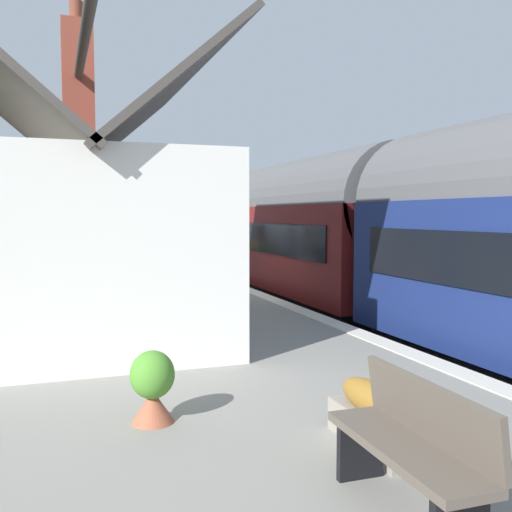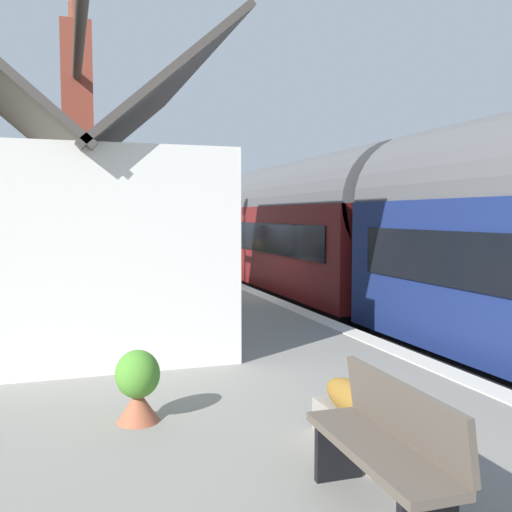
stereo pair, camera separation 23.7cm
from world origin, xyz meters
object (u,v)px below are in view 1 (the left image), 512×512
Objects in this scene: station_building at (84,237)px; bench_platform_end at (412,443)px; bench_by_lamp at (131,264)px; planter_edge_far at (106,264)px; planter_bench_left at (182,260)px; bench_near_building at (110,252)px; bench_mid_platform at (123,254)px; planter_corner_building at (153,388)px; planter_edge_near at (147,257)px; planter_bench_right at (134,252)px; planter_under_sign at (374,417)px; lamp_post_platform at (205,195)px; station_sign_board at (173,237)px; train at (403,242)px; planter_by_door at (94,254)px.

station_building is 4.85× the size of bench_platform_end.
bench_by_lamp is 0.98m from planter_edge_far.
bench_near_building is at bearing 23.02° from planter_bench_left.
bench_mid_platform reaches higher than planter_corner_building.
planter_edge_near is 0.85× the size of planter_edge_far.
bench_mid_platform is 1.58× the size of planter_bench_right.
bench_near_building reaches higher than planter_under_sign.
planter_under_sign is at bearing -174.95° from planter_edge_far.
station_building is 1.92× the size of lamp_post_platform.
bench_platform_end is 19.69m from planter_bench_right.
station_sign_board is at bearing -20.07° from station_building.
bench_platform_end is 0.40× the size of lamp_post_platform.
train is at bearing -154.50° from lamp_post_platform.
station_building is at bearing 4.25° from planter_corner_building.
train is 20.22× the size of planter_bench_right.
bench_platform_end is at bearing 177.72° from planter_bench_right.
lamp_post_platform is at bearing -129.99° from bench_by_lamp.
planter_bench_right is (17.47, -2.10, 0.14)m from planter_corner_building.
bench_by_lamp is (7.19, -1.66, -1.09)m from station_building.
bench_near_building is at bearing 0.80° from bench_by_lamp.
station_building is at bearing 147.43° from lamp_post_platform.
planter_edge_far is at bearing 5.05° from planter_under_sign.
bench_near_building is at bearing 18.80° from planter_edge_near.
planter_by_door is (13.83, -1.01, -1.20)m from station_building.
planter_corner_building is at bearing 176.14° from bench_near_building.
planter_edge_far reaches higher than planter_bench_left.
planter_bench_right reaches higher than planter_corner_building.
station_building is 9.60m from station_sign_board.
bench_by_lamp is 2.07× the size of planter_corner_building.
planter_bench_left is at bearing -22.37° from station_building.
planter_edge_far is at bearing 168.31° from bench_mid_platform.
planter_edge_far is 7.25m from planter_by_door.
bench_by_lamp is at bearing 162.64° from planter_edge_near.
station_sign_board reaches higher than bench_by_lamp.
station_sign_board is (-4.15, -1.72, 0.71)m from bench_near_building.
bench_near_building is at bearing -5.91° from planter_edge_far.
planter_bench_right is at bearing -6.85° from planter_corner_building.
planter_bench_right is at bearing 8.99° from lamp_post_platform.
planter_bench_left is 0.24× the size of lamp_post_platform.
planter_edge_near is at bearing 30.18° from planter_bench_left.
bench_platform_end reaches higher than planter_under_sign.
station_sign_board is (3.42, 0.28, -1.31)m from lamp_post_platform.
train reaches higher than bench_mid_platform.
lamp_post_platform reaches higher than planter_by_door.
station_building is at bearing 165.72° from planter_edge_near.
planter_under_sign is 1.19× the size of planter_bench_right.
station_sign_board is (-3.60, -0.83, 0.72)m from planter_bench_right.
bench_mid_platform is 2.62m from planter_by_door.
station_sign_board is at bearing -41.95° from bench_by_lamp.
train reaches higher than bench_near_building.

